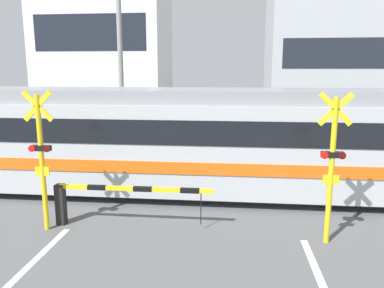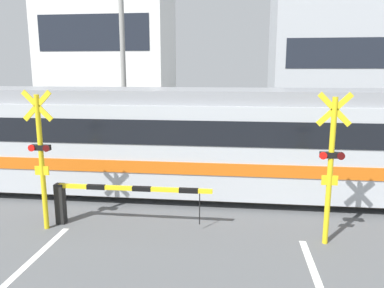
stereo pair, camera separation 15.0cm
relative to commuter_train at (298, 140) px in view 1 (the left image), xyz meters
name	(u,v)px [view 1 (the left image)]	position (x,y,z in m)	size (l,w,h in m)	color
rail_track_near	(192,199)	(-2.92, -0.72, -1.59)	(50.00, 0.10, 0.08)	#6B6051
rail_track_far	(197,184)	(-2.92, 0.72, -1.59)	(50.00, 0.10, 0.08)	#6B6051
commuter_train	(298,140)	(0.00, 0.00, 0.00)	(20.00, 2.71, 3.03)	#B7BCC1
crossing_barrier_near	(101,196)	(-4.81, -2.63, -0.91)	(3.66, 0.20, 0.98)	black
crossing_barrier_far	(254,148)	(-1.02, 3.23, -0.91)	(3.66, 0.20, 0.98)	black
crossing_signal_left	(41,155)	(-5.99, -2.96, 0.11)	(0.68, 0.15, 3.14)	yellow
crossing_signal_right	(332,162)	(0.16, -2.96, 0.11)	(0.68, 0.15, 3.14)	yellow
pedestrian	(182,126)	(-4.12, 6.17, -0.58)	(0.38, 0.23, 1.79)	#23232D
building_left_of_street	(105,45)	(-10.08, 13.62, 3.53)	(7.89, 5.31, 10.31)	white
building_right_of_street	(324,62)	(3.70, 13.62, 2.42)	(6.79, 5.31, 8.09)	#B2B7BC
utility_pole_streetside	(121,68)	(-6.74, 5.73, 2.00)	(0.22, 0.22, 7.25)	gray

